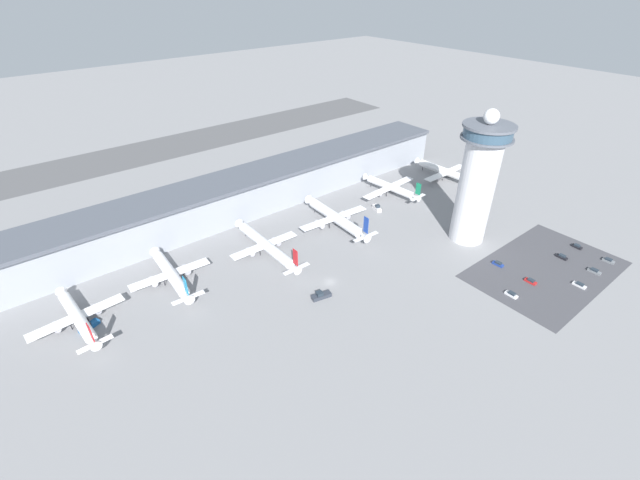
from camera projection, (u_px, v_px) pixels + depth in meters
name	position (u px, v px, depth m)	size (l,w,h in m)	color
ground_plane	(330.00, 282.00, 163.61)	(1000.00, 1000.00, 0.00)	gray
terminal_building	(237.00, 196.00, 204.59)	(251.42, 25.00, 18.66)	#9399A3
runway_strip	(155.00, 150.00, 282.29)	(377.13, 44.00, 0.01)	#515154
control_tower	(478.00, 180.00, 175.73)	(20.37, 20.37, 57.11)	silver
parking_lot_surface	(546.00, 269.00, 170.43)	(64.00, 40.00, 0.01)	#424247
airplane_gate_alpha	(77.00, 317.00, 141.59)	(30.81, 36.30, 12.02)	white
airplane_gate_bravo	(171.00, 274.00, 161.04)	(30.62, 37.39, 13.13)	white
airplane_gate_charlie	(266.00, 245.00, 178.06)	(30.56, 45.53, 12.90)	silver
airplane_gate_delta	(335.00, 217.00, 196.35)	(35.86, 44.71, 14.44)	silver
airplane_gate_echo	(390.00, 187.00, 224.10)	(36.61, 36.68, 12.45)	white
airplane_gate_foxtrot	(447.00, 172.00, 240.80)	(32.96, 43.88, 12.75)	white
service_truck_catering	(466.00, 191.00, 227.96)	(7.09, 5.16, 2.60)	black
service_truck_fuel	(89.00, 326.00, 142.22)	(7.16, 4.98, 2.58)	black
service_truck_baggage	(321.00, 296.00, 155.34)	(7.76, 4.03, 2.77)	black
service_truck_water	(377.00, 208.00, 212.04)	(4.28, 6.79, 2.90)	black
car_yellow_taxi	(577.00, 246.00, 183.45)	(2.02, 4.17, 1.49)	black
car_navy_sedan	(608.00, 261.00, 174.59)	(2.05, 4.47, 1.51)	black
car_grey_coupe	(579.00, 285.00, 161.20)	(1.74, 4.77, 1.44)	black
car_white_wagon	(511.00, 294.00, 156.44)	(1.83, 4.62, 1.58)	black
car_blue_compact	(531.00, 281.00, 163.13)	(1.94, 4.42, 1.44)	black
car_silver_sedan	(562.00, 257.00, 176.85)	(1.97, 4.59, 1.58)	black
car_maroon_suv	(498.00, 264.00, 172.64)	(1.94, 4.53, 1.52)	black
car_red_hatchback	(594.00, 271.00, 168.48)	(1.92, 4.82, 1.55)	black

